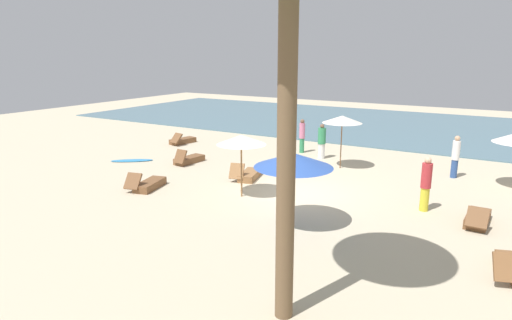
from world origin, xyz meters
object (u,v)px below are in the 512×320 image
lounger_1 (189,159)px  person_0 (426,184)px  person_3 (455,156)px  lounger_2 (148,184)px  umbrella_2 (293,160)px  umbrella_0 (342,119)px  lounger_0 (182,141)px  lounger_4 (249,175)px  surfboard (132,160)px  umbrella_1 (241,140)px  dog (232,143)px  person_2 (322,141)px  lounger_3 (478,218)px  person_1 (302,136)px

lounger_1 → person_0: 10.64m
person_0 → person_3: 4.69m
lounger_2 → umbrella_2: bearing=-4.2°
lounger_1 → person_0: person_0 is taller
umbrella_0 → umbrella_2: umbrella_0 is taller
lounger_0 → person_0: bearing=-17.6°
lounger_4 → person_3: size_ratio=1.00×
lounger_1 → surfboard: bearing=-156.7°
umbrella_0 → umbrella_1: 5.79m
umbrella_1 → dog: umbrella_1 is taller
umbrella_0 → person_3: (4.52, 0.93, -1.28)m
umbrella_0 → person_0: 5.79m
umbrella_2 → person_0: (3.11, 3.30, -1.08)m
lounger_0 → person_0: person_0 is taller
umbrella_2 → person_2: (-2.55, 8.33, -1.15)m
umbrella_0 → lounger_3: size_ratio=1.36×
person_0 → surfboard: (-13.10, -0.06, -0.87)m
umbrella_2 → person_0: size_ratio=1.29×
lounger_3 → dog: bearing=155.7°
lounger_1 → person_3: (10.86, 3.66, 0.72)m
person_0 → person_3: size_ratio=1.03×
person_1 → lounger_0: bearing=-168.6°
person_3 → surfboard: bearing=-160.5°
lounger_3 → person_1: bearing=144.7°
umbrella_0 → lounger_0: (-9.52, 0.59, -2.00)m
person_3 → lounger_1: bearing=-161.4°
umbrella_0 → person_2: 2.34m
person_2 → surfboard: 9.05m
lounger_3 → person_3: (-1.31, 5.06, 0.72)m
lounger_2 → dog: size_ratio=2.60×
person_0 → umbrella_2: bearing=-133.3°
person_1 → person_3: size_ratio=0.99×
umbrella_0 → umbrella_1: umbrella_0 is taller
umbrella_1 → lounger_1: size_ratio=1.33×
lounger_2 → surfboard: bearing=143.5°
umbrella_0 → person_3: size_ratio=1.34×
lounger_1 → surfboard: (-2.53, -1.09, -0.14)m
umbrella_1 → person_2: (0.18, 6.84, -1.21)m
lounger_2 → person_3: size_ratio=1.02×
lounger_4 → dog: (-4.23, 5.11, -0.00)m
lounger_1 → person_3: 11.49m
umbrella_2 → lounger_4: 5.42m
person_1 → surfboard: 8.43m
lounger_2 → umbrella_1: bearing=16.5°
umbrella_0 → lounger_4: size_ratio=1.34×
lounger_2 → person_3: (9.63, 7.52, 0.72)m
lounger_1 → person_3: size_ratio=0.96×
surfboard → person_3: bearing=19.5°
umbrella_0 → lounger_1: bearing=-156.7°
lounger_0 → person_2: person_2 is taller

